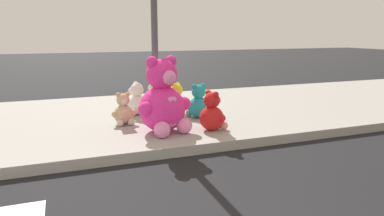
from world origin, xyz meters
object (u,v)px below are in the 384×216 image
plush_pink_large (163,102)px  plush_tan (124,112)px  plush_red (213,114)px  plush_yellow (176,101)px  plush_lime (155,98)px  sign_pole (154,23)px  plush_teal (198,104)px  plush_white (136,102)px

plush_pink_large → plush_tan: 0.90m
plush_tan → plush_red: bearing=-34.0°
plush_yellow → plush_lime: (-0.29, 0.47, 0.01)m
sign_pole → plush_lime: (0.25, 1.05, -1.45)m
plush_yellow → plush_lime: plush_lime is taller
plush_tan → plush_lime: plush_lime is taller
plush_yellow → plush_tan: bearing=-156.7°
plush_teal → plush_yellow: plush_teal is taller
plush_teal → plush_white: size_ratio=1.01×
plush_red → plush_white: bearing=122.0°
plush_pink_large → plush_lime: (0.28, 1.63, -0.23)m
plush_pink_large → plush_tan: (-0.52, 0.69, -0.26)m
plush_pink_large → plush_white: bearing=97.2°
plush_teal → plush_red: size_ratio=0.99×
plush_pink_large → plush_yellow: 1.32m
sign_pole → plush_white: 1.64m
sign_pole → plush_yellow: sign_pole is taller
sign_pole → plush_red: bearing=-45.8°
plush_tan → plush_white: bearing=61.3°
sign_pole → plush_yellow: size_ratio=5.28×
plush_white → plush_yellow: bearing=-12.6°
sign_pole → plush_pink_large: (-0.03, -0.58, -1.22)m
plush_white → plush_teal: bearing=-31.2°
plush_tan → plush_teal: bearing=0.5°
plush_yellow → plush_lime: bearing=121.5°
plush_pink_large → plush_teal: 1.13m
plush_lime → plush_red: bearing=-74.9°
plush_pink_large → plush_yellow: size_ratio=1.98×
plush_white → plush_tan: (-0.35, -0.63, -0.03)m
sign_pole → plush_tan: sign_pole is taller
plush_yellow → plush_white: (-0.74, 0.17, 0.01)m
plush_tan → plush_pink_large: bearing=-53.3°
plush_yellow → plush_pink_large: bearing=-116.3°
plush_tan → plush_lime: size_ratio=0.90×
sign_pole → plush_red: 1.79m
plush_teal → plush_white: bearing=148.8°
plush_white → plush_lime: size_ratio=1.02×
plush_pink_large → plush_white: size_ratio=1.90×
plush_teal → plush_red: 0.88m
plush_white → plush_lime: (0.45, 0.31, -0.01)m
plush_pink_large → plush_lime: 1.67m
sign_pole → plush_white: (-0.20, 0.74, -1.44)m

